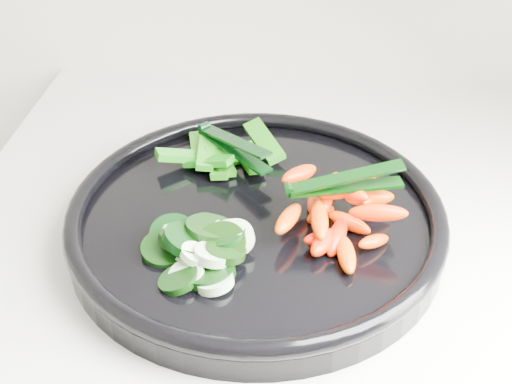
# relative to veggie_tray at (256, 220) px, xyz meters

# --- Properties ---
(veggie_tray) EXTENTS (0.40, 0.40, 0.04)m
(veggie_tray) POSITION_rel_veggie_tray_xyz_m (0.00, 0.00, 0.00)
(veggie_tray) COLOR black
(veggie_tray) RESTS_ON counter
(cucumber_pile) EXTENTS (0.11, 0.12, 0.04)m
(cucumber_pile) POSITION_rel_veggie_tray_xyz_m (-0.05, -0.06, 0.01)
(cucumber_pile) COLOR black
(cucumber_pile) RESTS_ON veggie_tray
(carrot_pile) EXTENTS (0.13, 0.17, 0.05)m
(carrot_pile) POSITION_rel_veggie_tray_xyz_m (0.08, -0.01, 0.02)
(carrot_pile) COLOR #F81400
(carrot_pile) RESTS_ON veggie_tray
(pepper_pile) EXTENTS (0.14, 0.10, 0.04)m
(pepper_pile) POSITION_rel_veggie_tray_xyz_m (-0.05, 0.09, 0.01)
(pepper_pile) COLOR #196A0A
(pepper_pile) RESTS_ON veggie_tray
(tong_carrot) EXTENTS (0.11, 0.05, 0.02)m
(tong_carrot) POSITION_rel_veggie_tray_xyz_m (0.08, -0.00, 0.05)
(tong_carrot) COLOR black
(tong_carrot) RESTS_ON carrot_pile
(tong_pepper) EXTENTS (0.09, 0.09, 0.02)m
(tong_pepper) POSITION_rel_veggie_tray_xyz_m (-0.04, 0.09, 0.03)
(tong_pepper) COLOR black
(tong_pepper) RESTS_ON pepper_pile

